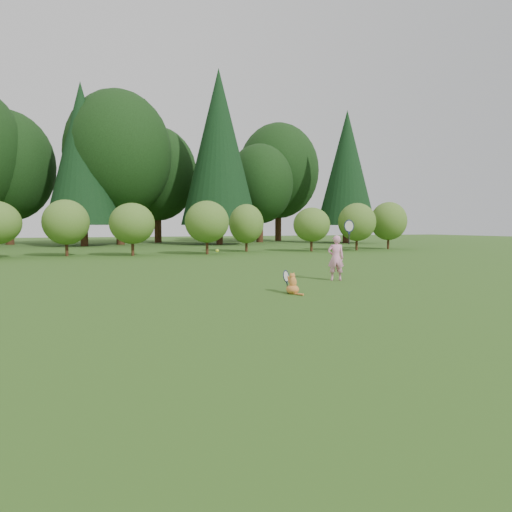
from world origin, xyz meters
name	(u,v)px	position (x,y,z in m)	size (l,w,h in m)	color
ground	(260,290)	(0.00, 0.00, 0.00)	(100.00, 100.00, 0.00)	#325317
shrub_row	(170,226)	(0.00, 13.00, 1.40)	(28.00, 3.00, 2.80)	#486C21
woodland_backdrop	(148,141)	(0.00, 23.00, 7.50)	(48.00, 10.00, 15.00)	black
child	(336,257)	(2.47, 0.97, 0.61)	(0.68, 0.40, 1.75)	#FB96C7
cat	(292,283)	(0.48, -0.65, 0.23)	(0.32, 0.61, 0.61)	orange
tennis_ball	(217,251)	(-0.76, 0.75, 0.85)	(0.07, 0.07, 0.07)	yellow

